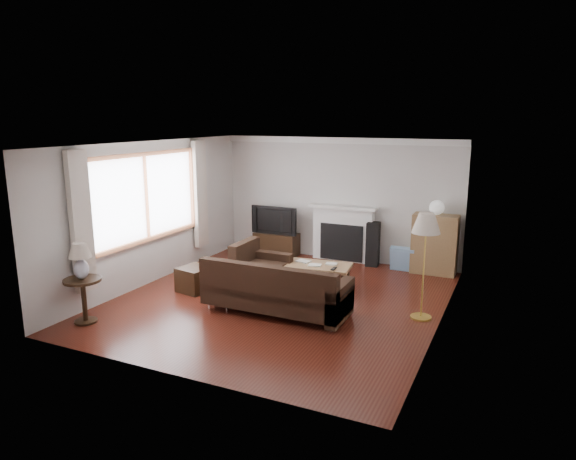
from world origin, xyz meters
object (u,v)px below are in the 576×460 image
at_px(coffee_table, 316,277).
at_px(tv_stand, 276,244).
at_px(bookshelf, 435,244).
at_px(side_table, 84,301).
at_px(sectional_sofa, 276,288).
at_px(floor_lamp, 424,267).

bearing_deg(coffee_table, tv_stand, 125.85).
relative_size(bookshelf, side_table, 1.72).
xyz_separation_m(bookshelf, coffee_table, (-1.66, -1.80, -0.34)).
relative_size(sectional_sofa, floor_lamp, 1.50).
bearing_deg(sectional_sofa, coffee_table, 82.81).
xyz_separation_m(coffee_table, side_table, (-2.49, -2.74, 0.10)).
distance_m(coffee_table, floor_lamp, 2.04).
relative_size(sectional_sofa, side_table, 3.63).
height_order(floor_lamp, side_table, floor_lamp).
height_order(bookshelf, floor_lamp, floor_lamp).
relative_size(sectional_sofa, coffee_table, 2.06).
bearing_deg(bookshelf, side_table, -132.42).
distance_m(sectional_sofa, floor_lamp, 2.19).
height_order(bookshelf, coffee_table, bookshelf).
bearing_deg(coffee_table, sectional_sofa, -103.89).
xyz_separation_m(tv_stand, bookshelf, (3.30, 0.02, 0.33)).
distance_m(sectional_sofa, side_table, 2.78).
relative_size(bookshelf, coffee_table, 0.98).
xyz_separation_m(sectional_sofa, floor_lamp, (2.04, 0.69, 0.41)).
distance_m(tv_stand, bookshelf, 3.31).
xyz_separation_m(bookshelf, side_table, (-4.15, -4.54, -0.24)).
distance_m(bookshelf, side_table, 6.16).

